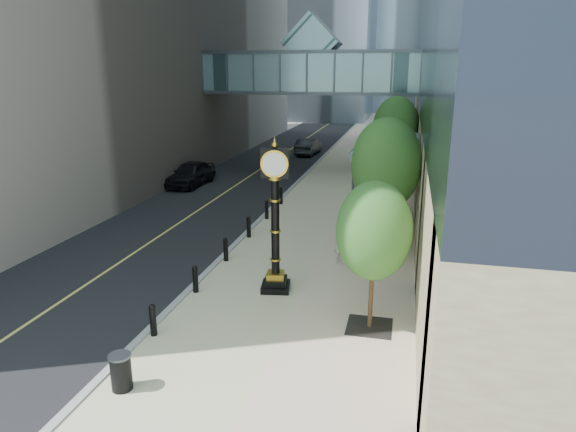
% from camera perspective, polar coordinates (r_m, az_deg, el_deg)
% --- Properties ---
extents(ground, '(320.00, 320.00, 0.00)m').
position_cam_1_polar(ground, '(14.67, -6.72, -16.23)').
color(ground, gray).
rests_on(ground, ground).
extents(road, '(8.00, 180.00, 0.02)m').
position_cam_1_polar(road, '(53.42, 0.69, 7.70)').
color(road, black).
rests_on(road, ground).
extents(sidewalk, '(8.00, 180.00, 0.06)m').
position_cam_1_polar(sidewalk, '(52.30, 9.35, 7.33)').
color(sidewalk, '#BEB792').
rests_on(sidewalk, ground).
extents(curb, '(0.25, 180.00, 0.07)m').
position_cam_1_polar(curb, '(52.71, 4.98, 7.56)').
color(curb, gray).
rests_on(curb, ground).
extents(skywalk, '(17.00, 4.20, 5.80)m').
position_cam_1_polar(skywalk, '(40.29, 2.67, 15.94)').
color(skywalk, '#476F71').
rests_on(skywalk, ground).
extents(entrance_canopy, '(3.00, 8.00, 4.38)m').
position_cam_1_polar(entrance_canopy, '(25.87, 11.08, 7.75)').
color(entrance_canopy, '#383F44').
rests_on(entrance_canopy, ground).
extents(bollard_row, '(0.20, 16.20, 0.90)m').
position_cam_1_polar(bollard_row, '(22.98, -5.57, -2.51)').
color(bollard_row, black).
rests_on(bollard_row, sidewalk).
extents(street_trees, '(2.96, 28.25, 6.08)m').
position_cam_1_polar(street_trees, '(28.06, 11.46, 7.39)').
color(street_trees, black).
rests_on(street_trees, sidewalk).
extents(street_clock, '(1.16, 1.16, 5.39)m').
position_cam_1_polar(street_clock, '(18.05, -1.42, -1.38)').
color(street_clock, black).
rests_on(street_clock, sidewalk).
extents(trash_bin, '(0.60, 0.60, 0.90)m').
position_cam_1_polar(trash_bin, '(14.00, -18.05, -16.25)').
color(trash_bin, black).
rests_on(trash_bin, sidewalk).
extents(pedestrian, '(0.57, 0.38, 1.52)m').
position_cam_1_polar(pedestrian, '(21.16, 5.87, -3.29)').
color(pedestrian, beige).
rests_on(pedestrian, sidewalk).
extents(car_near, '(2.17, 4.95, 1.66)m').
position_cam_1_polar(car_near, '(36.01, -10.74, 4.67)').
color(car_near, black).
rests_on(car_near, road).
extents(car_far, '(1.84, 4.66, 1.51)m').
position_cam_1_polar(car_far, '(48.50, 2.26, 7.74)').
color(car_far, black).
rests_on(car_far, road).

